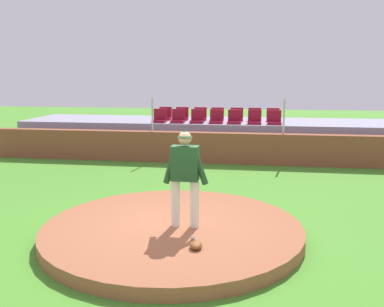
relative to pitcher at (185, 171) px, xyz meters
The scene contains 23 objects.
ground_plane 1.28m from the pitcher, behind, with size 60.00×60.00×0.00m, color #478C28.
pitchers_mound 1.17m from the pitcher, behind, with size 4.78×4.78×0.22m, color #9B593A.
pitcher is the anchor object (origin of this frame).
baseball 1.19m from the pitcher, 69.46° to the right, with size 0.07×0.07×0.07m, color white.
fielding_glove 1.42m from the pitcher, 70.82° to the right, with size 0.30×0.20×0.11m, color brown.
brick_barrier 6.88m from the pitcher, 92.02° to the left, with size 15.50×0.40×1.03m, color brown.
fence_post_left 7.22m from the pitcher, 108.43° to the left, with size 0.06×0.06×1.14m, color silver.
fence_post_right 7.17m from the pitcher, 72.82° to the left, with size 0.06×0.06×1.14m, color silver.
bleacher_platform 9.15m from the pitcher, 91.52° to the left, with size 14.98×3.07×1.21m, color #8B88A0.
stadium_chair_0 8.42m from the pitcher, 105.97° to the left, with size 0.48×0.44×0.50m.
stadium_chair_1 8.26m from the pitcher, 101.34° to the left, with size 0.48×0.44×0.50m.
stadium_chair_2 8.16m from the pitcher, 96.41° to the left, with size 0.48×0.44×0.50m.
stadium_chair_3 8.13m from the pitcher, 91.50° to the left, with size 0.48×0.44×0.50m.
stadium_chair_4 8.11m from the pitcher, 86.85° to the left, with size 0.48×0.44×0.50m.
stadium_chair_5 8.19m from the pitcher, 81.82° to the left, with size 0.48×0.44×0.50m.
stadium_chair_6 8.31m from the pitcher, 77.04° to the left, with size 0.48×0.44×0.50m.
stadium_chair_7 9.32m from the pitcher, 104.37° to the left, with size 0.48×0.44×0.50m.
stadium_chair_8 9.17m from the pitcher, 100.33° to the left, with size 0.48×0.44×0.50m.
stadium_chair_9 9.09m from the pitcher, 95.88° to the left, with size 0.48×0.44×0.50m.
stadium_chair_10 9.00m from the pitcher, 91.64° to the left, with size 0.48×0.44×0.50m.
stadium_chair_11 9.05m from the pitcher, 86.98° to the left, with size 0.48×0.44×0.50m.
stadium_chair_12 9.10m from the pitcher, 82.69° to the left, with size 0.48×0.44×0.50m.
stadium_chair_13 9.23m from the pitcher, 78.47° to the left, with size 0.48×0.44×0.50m.
Camera 1 is at (1.48, -7.37, 2.95)m, focal length 39.98 mm.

